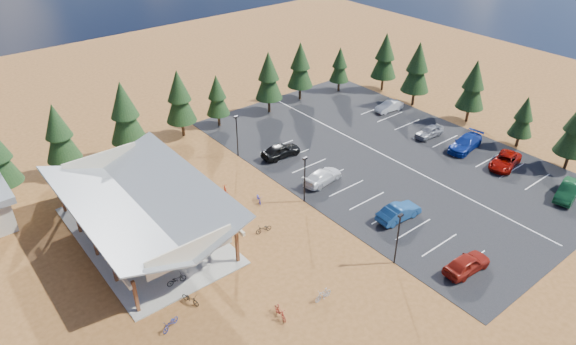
{
  "coord_description": "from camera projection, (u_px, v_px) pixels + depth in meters",
  "views": [
    {
      "loc": [
        -23.24,
        -30.56,
        29.72
      ],
      "look_at": [
        4.74,
        4.31,
        2.43
      ],
      "focal_mm": 32.0,
      "sensor_mm": 36.0,
      "label": 1
    }
  ],
  "objects": [
    {
      "name": "bike_7",
      "position": [
        147.0,
        184.0,
        53.93
      ],
      "size": [
        1.77,
        0.93,
        1.02
      ],
      "primitive_type": "imported",
      "rotation": [
        0.0,
        0.0,
        1.85
      ],
      "color": "maroon",
      "rests_on": "concrete_pad"
    },
    {
      "name": "car_5",
      "position": [
        569.0,
        191.0,
        52.36
      ],
      "size": [
        5.16,
        2.68,
        1.62
      ],
      "primitive_type": "imported",
      "rotation": [
        0.0,
        0.0,
        -1.37
      ],
      "color": "#124421",
      "rests_on": "asphalt_lot"
    },
    {
      "name": "bike_4",
      "position": [
        191.0,
        258.0,
        44.04
      ],
      "size": [
        1.7,
        1.04,
        0.84
      ],
      "primitive_type": "imported",
      "rotation": [
        0.0,
        0.0,
        1.89
      ],
      "color": "black",
      "rests_on": "concrete_pad"
    },
    {
      "name": "pine_6",
      "position": [
        269.0,
        76.0,
        68.05
      ],
      "size": [
        3.68,
        3.68,
        8.57
      ],
      "color": "#382314",
      "rests_on": "ground"
    },
    {
      "name": "bike_6",
      "position": [
        156.0,
        216.0,
        49.16
      ],
      "size": [
        1.86,
        0.78,
        0.95
      ],
      "primitive_type": "imported",
      "rotation": [
        0.0,
        0.0,
        1.48
      ],
      "color": "#1E1F96",
      "rests_on": "concrete_pad"
    },
    {
      "name": "pine_12",
      "position": [
        417.0,
        67.0,
        69.88
      ],
      "size": [
        3.91,
        3.91,
        9.11
      ],
      "color": "#382314",
      "rests_on": "ground"
    },
    {
      "name": "car_4",
      "position": [
        281.0,
        151.0,
        59.6
      ],
      "size": [
        4.88,
        2.24,
        1.62
      ],
      "primitive_type": "imported",
      "rotation": [
        0.0,
        0.0,
        1.5
      ],
      "color": "black",
      "rests_on": "asphalt_lot"
    },
    {
      "name": "car_6",
      "position": [
        505.0,
        161.0,
        57.73
      ],
      "size": [
        5.5,
        3.37,
        1.42
      ],
      "primitive_type": "imported",
      "rotation": [
        0.0,
        0.0,
        -1.36
      ],
      "color": "#820802",
      "rests_on": "asphalt_lot"
    },
    {
      "name": "bike_14",
      "position": [
        259.0,
        198.0,
        51.94
      ],
      "size": [
        1.11,
        1.66,
        0.83
      ],
      "primitive_type": "imported",
      "rotation": [
        0.0,
        0.0,
        -0.39
      ],
      "color": "#232297",
      "rests_on": "ground"
    },
    {
      "name": "bike_8",
      "position": [
        190.0,
        299.0,
        40.02
      ],
      "size": [
        1.1,
        1.83,
        0.91
      ],
      "primitive_type": "imported",
      "rotation": [
        0.0,
        0.0,
        0.31
      ],
      "color": "black",
      "rests_on": "ground"
    },
    {
      "name": "bike_11",
      "position": [
        280.0,
        312.0,
        38.74
      ],
      "size": [
        0.75,
        1.79,
        1.04
      ],
      "primitive_type": "imported",
      "rotation": [
        0.0,
        0.0,
        -0.16
      ],
      "color": "maroon",
      "rests_on": "ground"
    },
    {
      "name": "ground",
      "position": [
        277.0,
        230.0,
        48.24
      ],
      "size": [
        140.0,
        140.0,
        0.0
      ],
      "primitive_type": "plane",
      "color": "brown",
      "rests_on": "ground"
    },
    {
      "name": "car_0",
      "position": [
        467.0,
        263.0,
        42.96
      ],
      "size": [
        4.7,
        2.16,
        1.56
      ],
      "primitive_type": "imported",
      "rotation": [
        0.0,
        0.0,
        1.5
      ],
      "color": "maroon",
      "rests_on": "asphalt_lot"
    },
    {
      "name": "bike_2",
      "position": [
        122.0,
        228.0,
        47.52
      ],
      "size": [
        1.72,
        0.66,
        0.89
      ],
      "primitive_type": "imported",
      "rotation": [
        0.0,
        0.0,
        1.53
      ],
      "color": "navy",
      "rests_on": "concrete_pad"
    },
    {
      "name": "car_9",
      "position": [
        389.0,
        106.0,
        70.62
      ],
      "size": [
        4.29,
        1.89,
        1.37
      ],
      "primitive_type": "imported",
      "rotation": [
        0.0,
        0.0,
        -1.68
      ],
      "color": "silver",
      "rests_on": "asphalt_lot"
    },
    {
      "name": "pine_7",
      "position": [
        300.0,
        65.0,
        71.86
      ],
      "size": [
        3.63,
        3.63,
        8.47
      ],
      "color": "#382314",
      "rests_on": "ground"
    },
    {
      "name": "bike_0",
      "position": [
        176.0,
        279.0,
        41.73
      ],
      "size": [
        1.71,
        0.71,
        0.88
      ],
      "primitive_type": "imported",
      "rotation": [
        0.0,
        0.0,
        1.49
      ],
      "color": "black",
      "rests_on": "concrete_pad"
    },
    {
      "name": "pine_13",
      "position": [
        385.0,
        56.0,
        74.8
      ],
      "size": [
        3.74,
        3.74,
        8.7
      ],
      "color": "#382314",
      "rests_on": "ground"
    },
    {
      "name": "pine_2",
      "position": [
        59.0,
        133.0,
        53.9
      ],
      "size": [
        3.66,
        3.66,
        8.51
      ],
      "color": "#382314",
      "rests_on": "ground"
    },
    {
      "name": "pine_10",
      "position": [
        524.0,
        116.0,
        60.23
      ],
      "size": [
        2.79,
        2.79,
        6.5
      ],
      "color": "#382314",
      "rests_on": "ground"
    },
    {
      "name": "pine_5",
      "position": [
        217.0,
        95.0,
        64.92
      ],
      "size": [
        3.0,
        3.0,
        6.98
      ],
      "color": "#382314",
      "rests_on": "ground"
    },
    {
      "name": "asphalt_lot",
      "position": [
        386.0,
        156.0,
        60.11
      ],
      "size": [
        27.0,
        44.0,
        0.04
      ],
      "primitive_type": "cube",
      "color": "black",
      "rests_on": "ground"
    },
    {
      "name": "car_8",
      "position": [
        429.0,
        131.0,
        64.03
      ],
      "size": [
        4.16,
        1.73,
        1.41
      ],
      "primitive_type": "imported",
      "rotation": [
        0.0,
        0.0,
        -1.59
      ],
      "color": "gray",
      "rests_on": "asphalt_lot"
    },
    {
      "name": "pine_11",
      "position": [
        473.0,
        85.0,
        65.57
      ],
      "size": [
        3.62,
        3.62,
        8.44
      ],
      "color": "#382314",
      "rests_on": "ground"
    },
    {
      "name": "lamp_post_0",
      "position": [
        398.0,
        236.0,
        42.71
      ],
      "size": [
        0.5,
        0.25,
        5.14
      ],
      "color": "black",
      "rests_on": "ground"
    },
    {
      "name": "car_7",
      "position": [
        465.0,
        143.0,
        61.17
      ],
      "size": [
        5.81,
        3.05,
        1.61
      ],
      "primitive_type": "imported",
      "rotation": [
        0.0,
        0.0,
        -1.42
      ],
      "color": "navy",
      "rests_on": "asphalt_lot"
    },
    {
      "name": "trash_bin_0",
      "position": [
        239.0,
        221.0,
        48.59
      ],
      "size": [
        0.6,
        0.6,
        0.9
      ],
      "primitive_type": "cylinder",
      "color": "#4F341C",
      "rests_on": "ground"
    },
    {
      "name": "bike_10",
      "position": [
        171.0,
        324.0,
        37.88
      ],
      "size": [
        1.76,
        1.22,
        0.88
      ],
      "primitive_type": "imported",
      "rotation": [
        0.0,
        0.0,
        5.14
      ],
      "color": "navy",
      "rests_on": "ground"
    },
    {
      "name": "car_1",
      "position": [
        399.0,
        212.0,
        49.23
      ],
      "size": [
        4.85,
        1.96,
        1.56
      ],
      "primitive_type": "imported",
      "rotation": [
        0.0,
        0.0,
        1.51
      ],
      "color": "navy",
      "rests_on": "asphalt_lot"
    },
    {
      "name": "bike_3",
      "position": [
        101.0,
        213.0,
        49.6
      ],
      "size": [
        1.62,
        0.68,
        0.94
      ],
      "primitive_type": "imported",
      "rotation": [
        0.0,
        0.0,
        1.42
      ],
      "color": "maroon",
      "rests_on": "concrete_pad"
    },
    {
      "name": "bike_16",
      "position": [
        264.0,
        229.0,
        47.66
      ],
      "size": [
        1.67,
        0.79,
        0.85
      ],
      "primitive_type": "imported",
      "rotation": [
        0.0,
        0.0,
        4.57
      ],
      "color": "black",
      "rests_on": "ground"
    },
    {
      "name": "lamp_post_2",
      "position": [
        237.0,
        133.0,
        58.68
      ],
      "size": [
        0.5,
        0.25,
        5.14
      ],
      "color": "black",
      "rests_on": "ground"
    },
    {
      "name": "car_3",
      "position": [
        323.0,
        176.0,
        54.92
      ],
      "size": [
        5.17,
        2.68,
        1.43
      ],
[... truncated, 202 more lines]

